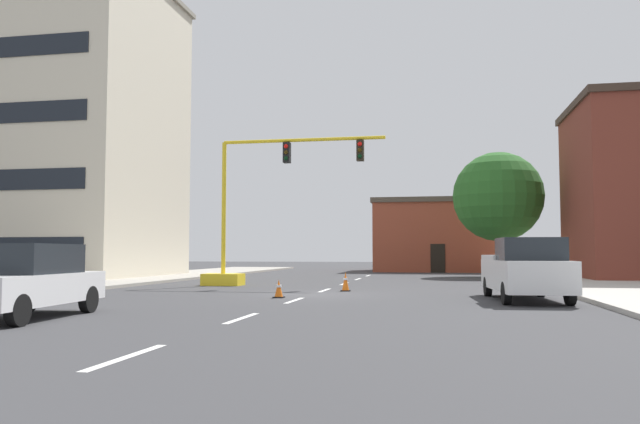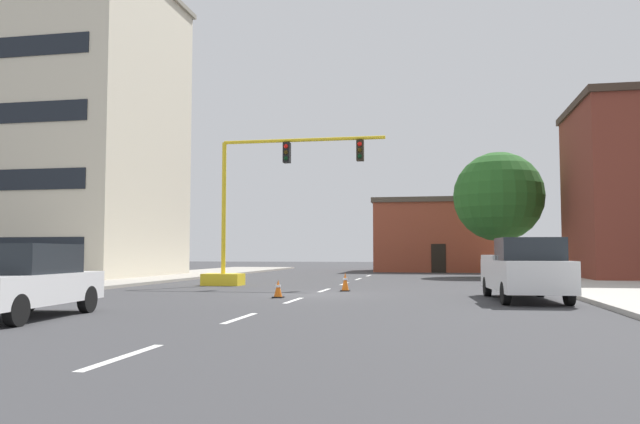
% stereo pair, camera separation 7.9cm
% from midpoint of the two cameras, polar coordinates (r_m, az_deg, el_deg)
% --- Properties ---
extents(ground_plane, '(160.00, 160.00, 0.00)m').
position_cam_midpoint_polar(ground_plane, '(23.09, -0.78, -7.54)').
color(ground_plane, '#38383A').
extents(sidewalk_left, '(6.00, 56.00, 0.14)m').
position_cam_midpoint_polar(sidewalk_left, '(34.82, -17.95, -5.96)').
color(sidewalk_left, '#9E998E').
rests_on(sidewalk_left, ground_plane).
extents(sidewalk_right, '(6.00, 56.00, 0.14)m').
position_cam_midpoint_polar(sidewalk_right, '(31.53, 24.48, -6.06)').
color(sidewalk_right, '#B2ADA3').
rests_on(sidewalk_right, ground_plane).
extents(lane_stripe_seg_0, '(0.16, 2.40, 0.01)m').
position_cam_midpoint_polar(lane_stripe_seg_0, '(9.83, -17.46, -12.52)').
color(lane_stripe_seg_0, silver).
rests_on(lane_stripe_seg_0, ground_plane).
extents(lane_stripe_seg_1, '(0.16, 2.40, 0.01)m').
position_cam_midpoint_polar(lane_stripe_seg_1, '(14.88, -7.32, -9.60)').
color(lane_stripe_seg_1, silver).
rests_on(lane_stripe_seg_1, ground_plane).
extents(lane_stripe_seg_2, '(0.16, 2.40, 0.01)m').
position_cam_midpoint_polar(lane_stripe_seg_2, '(20.16, -2.47, -8.08)').
color(lane_stripe_seg_2, silver).
rests_on(lane_stripe_seg_2, ground_plane).
extents(lane_stripe_seg_3, '(0.16, 2.40, 0.01)m').
position_cam_midpoint_polar(lane_stripe_seg_3, '(25.54, 0.34, -7.17)').
color(lane_stripe_seg_3, silver).
rests_on(lane_stripe_seg_3, ground_plane).
extents(lane_stripe_seg_4, '(0.16, 2.40, 0.01)m').
position_cam_midpoint_polar(lane_stripe_seg_4, '(30.96, 2.16, -6.56)').
color(lane_stripe_seg_4, silver).
rests_on(lane_stripe_seg_4, ground_plane).
extents(lane_stripe_seg_5, '(0.16, 2.40, 0.01)m').
position_cam_midpoint_polar(lane_stripe_seg_5, '(36.40, 3.43, -6.13)').
color(lane_stripe_seg_5, silver).
rests_on(lane_stripe_seg_5, ground_plane).
extents(lane_stripe_seg_6, '(0.16, 2.40, 0.01)m').
position_cam_midpoint_polar(lane_stripe_seg_6, '(41.86, 4.37, -5.82)').
color(lane_stripe_seg_6, silver).
rests_on(lane_stripe_seg_6, ground_plane).
extents(building_tall_left, '(12.61, 11.52, 18.17)m').
position_cam_midpoint_polar(building_tall_left, '(42.08, -22.51, 6.90)').
color(building_tall_left, beige).
rests_on(building_tall_left, ground_plane).
extents(building_brick_center, '(10.33, 9.05, 5.86)m').
position_cam_midpoint_polar(building_brick_center, '(53.04, 10.65, -2.15)').
color(building_brick_center, brown).
rests_on(building_brick_center, ground_plane).
extents(traffic_signal_gantry, '(8.54, 1.20, 6.83)m').
position_cam_midpoint_polar(traffic_signal_gantry, '(29.34, -6.93, -2.38)').
color(traffic_signal_gantry, yellow).
rests_on(traffic_signal_gantry, ground_plane).
extents(tree_right_far, '(5.75, 5.75, 8.01)m').
position_cam_midpoint_polar(tree_right_far, '(41.74, 15.92, 1.35)').
color(tree_right_far, '#4C3823').
rests_on(tree_right_far, ground_plane).
extents(pickup_truck_white, '(2.35, 5.52, 1.99)m').
position_cam_midpoint_polar(pickup_truck_white, '(21.11, 18.13, -5.07)').
color(pickup_truck_white, white).
rests_on(pickup_truck_white, ground_plane).
extents(sedan_white_near_left, '(2.19, 4.63, 1.74)m').
position_cam_midpoint_polar(sedan_white_near_left, '(16.21, -25.50, -5.65)').
color(sedan_white_near_left, white).
rests_on(sedan_white_near_left, ground_plane).
extents(traffic_cone_roadside_a, '(0.36, 0.36, 0.62)m').
position_cam_midpoint_polar(traffic_cone_roadside_a, '(21.37, -3.90, -7.03)').
color(traffic_cone_roadside_a, black).
rests_on(traffic_cone_roadside_a, ground_plane).
extents(traffic_cone_roadside_b, '(0.36, 0.36, 0.76)m').
position_cam_midpoint_polar(traffic_cone_roadside_b, '(24.97, 2.26, -6.40)').
color(traffic_cone_roadside_b, black).
rests_on(traffic_cone_roadside_b, ground_plane).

